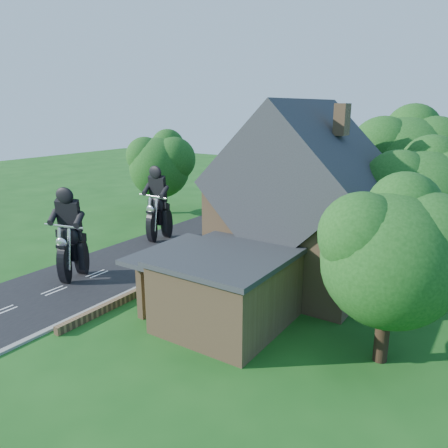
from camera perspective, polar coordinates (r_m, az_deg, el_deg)
The scene contains 19 objects.
ground at distance 27.76m, azimuth -16.24°, elevation -6.30°, with size 120.00×120.00×0.00m, color #154B15.
road at distance 27.76m, azimuth -16.24°, elevation -6.28°, with size 7.00×80.00×0.02m, color black.
kerb at distance 25.21m, azimuth -10.80°, elevation -8.01°, with size 0.30×80.00×0.12m, color gray.
garden_wall at distance 28.29m, azimuth -2.77°, elevation -4.84°, with size 0.30×22.00×0.40m, color olive.
house at distance 24.96m, azimuth 10.03°, elevation 2.14°, with size 9.54×8.64×10.24m.
annex at distance 20.32m, azimuth 0.16°, elevation -8.31°, with size 7.05×5.94×3.44m.
tree_annex_side at distance 17.50m, azimuth 22.19°, elevation -3.16°, with size 5.64×5.20×7.48m.
tree_house_right at distance 25.64m, azimuth 25.25°, elevation 3.19°, with size 6.51×6.00×8.40m.
tree_behind_house at distance 33.23m, azimuth 23.31°, elevation 7.64°, with size 7.81×7.20×10.08m.
tree_behind_left at distance 35.80m, azimuth 13.99°, elevation 8.07°, with size 6.94×6.40×9.16m.
tree_far_road at distance 41.02m, azimuth -7.92°, elevation 7.95°, with size 6.08×5.60×7.84m.
shrub_a at distance 23.30m, azimuth -9.64°, elevation -8.63°, with size 0.90×0.90×1.10m, color #163E13.
shrub_b at distance 25.02m, azimuth -5.71°, elevation -6.78°, with size 0.90×0.90×1.10m, color #163E13.
shrub_c at distance 26.86m, azimuth -2.33°, elevation -5.15°, with size 0.90×0.90×1.10m, color #163E13.
shrub_d at distance 30.82m, azimuth 3.14°, elevation -2.47°, with size 0.90×0.90×1.10m, color #163E13.
shrub_e at distance 32.91m, azimuth 5.36°, elevation -1.37°, with size 0.90×0.90×1.10m, color #163E13.
shrub_f at distance 35.05m, azimuth 7.31°, elevation -0.40°, with size 0.90×0.90×1.10m, color #163E13.
motorcycle_lead at distance 27.15m, azimuth -19.05°, elevation -5.16°, with size 0.45×1.77×1.65m, color black, non-canonical shape.
motorcycle_follow at distance 33.44m, azimuth -8.43°, elevation -0.66°, with size 0.46×1.83×1.70m, color black, non-canonical shape.
Camera 1 is at (20.16, -16.35, 9.84)m, focal length 35.00 mm.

